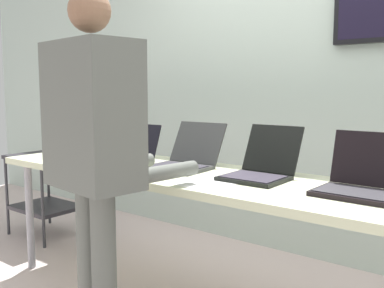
{
  "coord_description": "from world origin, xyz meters",
  "views": [
    {
      "loc": [
        1.35,
        -1.86,
        1.22
      ],
      "look_at": [
        -0.18,
        0.1,
        0.91
      ],
      "focal_mm": 41.21,
      "sensor_mm": 36.0,
      "label": 1
    }
  ],
  "objects": [
    {
      "name": "laptop_station_0",
      "position": [
        -1.17,
        0.08,
        0.83
      ],
      "size": [
        0.38,
        0.33,
        0.26
      ],
      "color": "#35353A",
      "rests_on": "workbench"
    },
    {
      "name": "laptop_station_2",
      "position": [
        -0.22,
        0.09,
        0.83
      ],
      "size": [
        0.35,
        0.41,
        0.25
      ],
      "color": "#3A3B3B",
      "rests_on": "workbench"
    },
    {
      "name": "storage_cart",
      "position": [
        -1.84,
        0.22,
        0.45
      ],
      "size": [
        0.56,
        0.44,
        0.68
      ],
      "color": "#29272D",
      "rests_on": "ground"
    },
    {
      "name": "workbench",
      "position": [
        0.0,
        0.0,
        0.72
      ],
      "size": [
        2.82,
        0.7,
        0.77
      ],
      "color": "beige",
      "rests_on": "ground"
    },
    {
      "name": "laptop_station_4",
      "position": [
        0.78,
        0.06,
        0.83
      ],
      "size": [
        0.34,
        0.32,
        0.26
      ],
      "color": "black",
      "rests_on": "workbench"
    },
    {
      "name": "back_wall",
      "position": [
        0.02,
        1.13,
        1.29
      ],
      "size": [
        8.0,
        0.11,
        2.55
      ],
      "color": "silver",
      "rests_on": "ground"
    },
    {
      "name": "person",
      "position": [
        -0.16,
        -0.62,
        0.99
      ],
      "size": [
        0.49,
        0.63,
        1.64
      ],
      "color": "#5E625C",
      "rests_on": "ground"
    },
    {
      "name": "laptop_station_1",
      "position": [
        -0.68,
        0.05,
        0.82
      ],
      "size": [
        0.39,
        0.32,
        0.23
      ],
      "color": "black",
      "rests_on": "workbench"
    },
    {
      "name": "laptop_station_3",
      "position": [
        0.27,
        0.09,
        0.83
      ],
      "size": [
        0.3,
        0.38,
        0.26
      ],
      "color": "black",
      "rests_on": "workbench"
    },
    {
      "name": "paper_sheet",
      "position": [
        0.14,
        -0.17,
        0.77
      ],
      "size": [
        0.25,
        0.32,
        0.0
      ],
      "color": "white",
      "rests_on": "workbench"
    }
  ]
}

